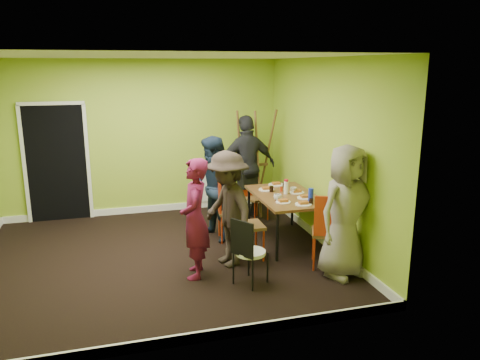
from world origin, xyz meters
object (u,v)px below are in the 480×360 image
object	(u,v)px
easel	(255,162)
person_left_far	(214,189)
blue_bottle	(311,195)
chair_left_near	(242,219)
chair_front_end	(329,227)
person_front_end	(346,212)
person_standing	(195,219)
chair_left_far	(226,206)
thermos	(286,188)
orange_bottle	(281,189)
dining_table	(286,198)
chair_bentwood	(248,249)
person_left_near	(228,209)
chair_back_end	(251,184)
person_back_end	(247,167)

from	to	relation	value
easel	person_left_far	size ratio (longest dim) A/B	1.18
blue_bottle	chair_left_near	bearing A→B (deg)	-176.52
chair_front_end	person_front_end	bearing A→B (deg)	-42.47
chair_left_near	person_front_end	distance (m)	1.46
person_standing	blue_bottle	bearing A→B (deg)	115.66
chair_left_near	person_standing	world-z (taller)	person_standing
chair_left_far	chair_front_end	bearing A→B (deg)	42.98
thermos	blue_bottle	world-z (taller)	thermos
orange_bottle	person_standing	size ratio (longest dim) A/B	0.05
thermos	person_left_far	xyz separation A→B (m)	(-1.07, 0.32, -0.03)
chair_left_far	person_front_end	distance (m)	2.04
easel	person_left_far	world-z (taller)	easel
dining_table	chair_bentwood	size ratio (longest dim) A/B	1.72
chair_left_far	person_left_near	world-z (taller)	person_left_near
thermos	chair_front_end	bearing A→B (deg)	-81.99
person_left_far	thermos	bearing A→B (deg)	49.44
chair_left_far	orange_bottle	distance (m)	0.91
dining_table	chair_front_end	size ratio (longest dim) A/B	1.43
person_left_near	chair_left_near	bearing A→B (deg)	104.30
dining_table	person_front_end	bearing A→B (deg)	-77.78
chair_bentwood	person_standing	distance (m)	0.78
person_left_far	easel	bearing A→B (deg)	114.65
chair_back_end	person_left_near	size ratio (longest dim) A/B	0.57
chair_back_end	person_back_end	distance (m)	0.32
chair_bentwood	person_back_end	bearing A→B (deg)	128.93
dining_table	person_front_end	distance (m)	1.38
dining_table	person_left_near	bearing A→B (deg)	-151.11
chair_left_far	chair_left_near	size ratio (longest dim) A/B	0.96
chair_left_far	person_left_near	xyz separation A→B (m)	(-0.20, -0.91, 0.23)
chair_left_far	person_left_near	bearing A→B (deg)	-6.23
chair_left_far	chair_bentwood	xyz separation A→B (m)	(-0.13, -1.60, -0.08)
easel	person_left_near	xyz separation A→B (m)	(-1.06, -2.15, -0.16)
person_left_far	person_back_end	bearing A→B (deg)	116.39
person_left_near	thermos	bearing A→B (deg)	105.93
chair_bentwood	person_left_near	size ratio (longest dim) A/B	0.55
easel	person_left_far	xyz separation A→B (m)	(-1.03, -1.17, -0.13)
chair_left_near	person_back_end	distance (m)	1.99
chair_left_far	person_left_far	size ratio (longest dim) A/B	0.61
thermos	person_back_end	xyz separation A→B (m)	(-0.23, 1.33, 0.07)
person_left_near	easel	bearing A→B (deg)	138.76
chair_left_far	easel	distance (m)	1.55
chair_front_end	person_front_end	distance (m)	0.38
orange_bottle	person_front_end	world-z (taller)	person_front_end
person_left_near	person_left_far	bearing A→B (deg)	163.49
blue_bottle	person_left_far	bearing A→B (deg)	148.64
chair_front_end	blue_bottle	xyz separation A→B (m)	(0.04, 0.71, 0.26)
person_left_far	person_front_end	size ratio (longest dim) A/B	0.94
chair_front_end	person_standing	size ratio (longest dim) A/B	0.67
orange_bottle	person_left_near	distance (m)	1.35
chair_back_end	chair_bentwood	size ratio (longest dim) A/B	1.03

